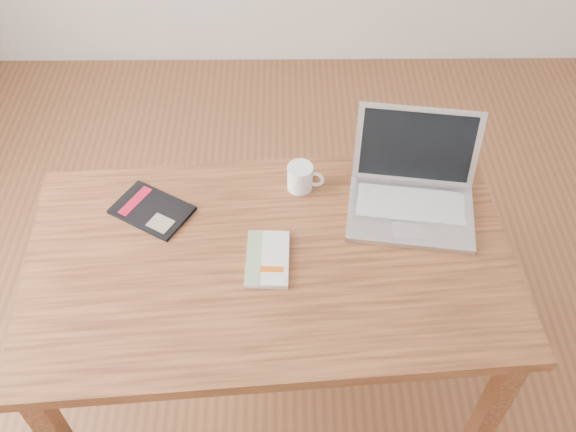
{
  "coord_description": "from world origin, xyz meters",
  "views": [
    {
      "loc": [
        -0.14,
        -1.11,
        2.16
      ],
      "look_at": [
        -0.13,
        0.05,
        0.85
      ],
      "focal_mm": 40.0,
      "sensor_mm": 36.0,
      "label": 1
    }
  ],
  "objects_px": {
    "white_guidebook": "(267,259)",
    "laptop": "(413,189)",
    "black_guidebook": "(152,210)",
    "desk": "(271,275)",
    "coffee_mug": "(301,177)"
  },
  "relations": [
    {
      "from": "white_guidebook",
      "to": "laptop",
      "type": "bearing_deg",
      "value": 29.23
    },
    {
      "from": "black_guidebook",
      "to": "desk",
      "type": "bearing_deg",
      "value": -85.26
    },
    {
      "from": "white_guidebook",
      "to": "coffee_mug",
      "type": "xyz_separation_m",
      "value": [
        0.1,
        0.28,
        0.04
      ]
    },
    {
      "from": "desk",
      "to": "white_guidebook",
      "type": "distance_m",
      "value": 0.1
    },
    {
      "from": "white_guidebook",
      "to": "desk",
      "type": "bearing_deg",
      "value": 66.47
    },
    {
      "from": "desk",
      "to": "black_guidebook",
      "type": "xyz_separation_m",
      "value": [
        -0.35,
        0.17,
        0.1
      ]
    },
    {
      "from": "desk",
      "to": "black_guidebook",
      "type": "height_order",
      "value": "black_guidebook"
    },
    {
      "from": "white_guidebook",
      "to": "black_guidebook",
      "type": "xyz_separation_m",
      "value": [
        -0.34,
        0.19,
        -0.0
      ]
    },
    {
      "from": "coffee_mug",
      "to": "white_guidebook",
      "type": "bearing_deg",
      "value": -98.01
    },
    {
      "from": "white_guidebook",
      "to": "laptop",
      "type": "relative_size",
      "value": 0.48
    },
    {
      "from": "white_guidebook",
      "to": "black_guidebook",
      "type": "bearing_deg",
      "value": 153.42
    },
    {
      "from": "white_guidebook",
      "to": "black_guidebook",
      "type": "relative_size",
      "value": 0.74
    },
    {
      "from": "black_guidebook",
      "to": "coffee_mug",
      "type": "height_order",
      "value": "coffee_mug"
    },
    {
      "from": "desk",
      "to": "laptop",
      "type": "distance_m",
      "value": 0.49
    },
    {
      "from": "desk",
      "to": "laptop",
      "type": "relative_size",
      "value": 3.48
    }
  ]
}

